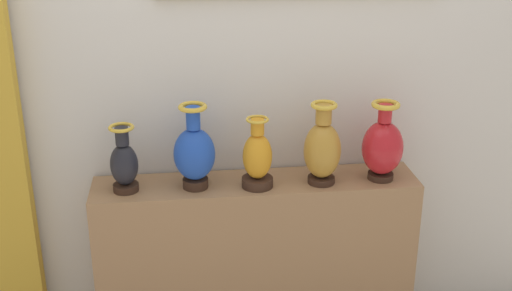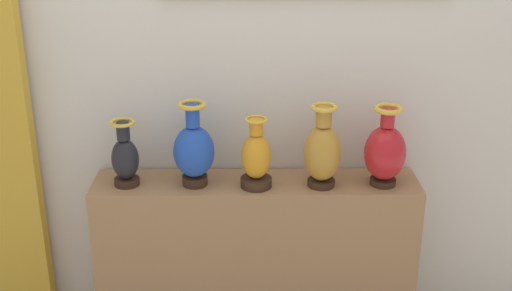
# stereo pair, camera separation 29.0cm
# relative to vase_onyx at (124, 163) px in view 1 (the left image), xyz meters

# --- Properties ---
(display_shelf) EXTENTS (1.48, 0.29, 0.81)m
(display_shelf) POSITION_rel_vase_onyx_xyz_m (0.58, 0.03, -0.54)
(display_shelf) COLOR #99704C
(display_shelf) RESTS_ON ground_plane
(back_wall) EXTENTS (3.31, 0.14, 2.64)m
(back_wall) POSITION_rel_vase_onyx_xyz_m (0.59, 0.23, 0.41)
(back_wall) COLOR silver
(back_wall) RESTS_ON ground_plane
(vase_onyx) EXTENTS (0.12, 0.12, 0.30)m
(vase_onyx) POSITION_rel_vase_onyx_xyz_m (0.00, 0.00, 0.00)
(vase_onyx) COLOR #382319
(vase_onyx) RESTS_ON display_shelf
(vase_sapphire) EXTENTS (0.18, 0.18, 0.39)m
(vase_sapphire) POSITION_rel_vase_onyx_xyz_m (0.30, -0.00, 0.04)
(vase_sapphire) COLOR #382319
(vase_sapphire) RESTS_ON display_shelf
(vase_amber) EXTENTS (0.14, 0.14, 0.32)m
(vase_amber) POSITION_rel_vase_onyx_xyz_m (0.58, -0.02, 0.00)
(vase_amber) COLOR #382319
(vase_amber) RESTS_ON display_shelf
(vase_ochre) EXTENTS (0.17, 0.17, 0.38)m
(vase_ochre) POSITION_rel_vase_onyx_xyz_m (0.87, -0.02, 0.03)
(vase_ochre) COLOR #382319
(vase_ochre) RESTS_ON display_shelf
(vase_crimson) EXTENTS (0.19, 0.19, 0.37)m
(vase_crimson) POSITION_rel_vase_onyx_xyz_m (1.15, -0.01, 0.03)
(vase_crimson) COLOR #382319
(vase_crimson) RESTS_ON display_shelf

